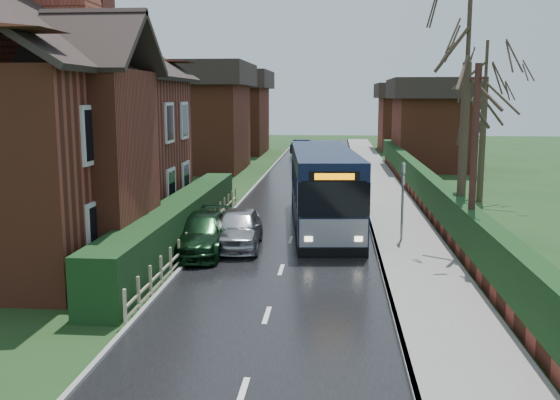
# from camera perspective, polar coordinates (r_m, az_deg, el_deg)

# --- Properties ---
(ground) EXTENTS (140.00, 140.00, 0.00)m
(ground) POSITION_cam_1_polar(r_m,az_deg,el_deg) (17.15, -0.48, -8.28)
(ground) COLOR #25421C
(ground) RESTS_ON ground
(road) EXTENTS (6.00, 100.00, 0.02)m
(road) POSITION_cam_1_polar(r_m,az_deg,el_deg) (26.82, 1.57, -1.77)
(road) COLOR black
(road) RESTS_ON ground
(pavement) EXTENTS (2.50, 100.00, 0.14)m
(pavement) POSITION_cam_1_polar(r_m,az_deg,el_deg) (26.89, 10.65, -1.77)
(pavement) COLOR slate
(pavement) RESTS_ON ground
(kerb_right) EXTENTS (0.12, 100.00, 0.14)m
(kerb_right) POSITION_cam_1_polar(r_m,az_deg,el_deg) (26.80, 8.10, -1.74)
(kerb_right) COLOR gray
(kerb_right) RESTS_ON ground
(kerb_left) EXTENTS (0.12, 100.00, 0.10)m
(kerb_left) POSITION_cam_1_polar(r_m,az_deg,el_deg) (27.16, -4.87, -1.58)
(kerb_left) COLOR gray
(kerb_left) RESTS_ON ground
(front_hedge) EXTENTS (1.20, 16.00, 1.60)m
(front_hedge) POSITION_cam_1_polar(r_m,az_deg,el_deg) (22.39, -9.23, -2.07)
(front_hedge) COLOR black
(front_hedge) RESTS_ON ground
(picket_fence) EXTENTS (0.10, 16.00, 0.90)m
(picket_fence) POSITION_cam_1_polar(r_m,az_deg,el_deg) (22.30, -7.33, -3.00)
(picket_fence) COLOR tan
(picket_fence) RESTS_ON ground
(right_wall_hedge) EXTENTS (0.60, 50.00, 1.80)m
(right_wall_hedge) POSITION_cam_1_polar(r_m,az_deg,el_deg) (26.93, 14.00, 0.18)
(right_wall_hedge) COLOR brown
(right_wall_hedge) RESTS_ON ground
(brick_house) EXTENTS (9.30, 14.60, 10.30)m
(brick_house) POSITION_cam_1_polar(r_m,az_deg,el_deg) (23.44, -21.21, 6.74)
(brick_house) COLOR brown
(brick_house) RESTS_ON ground
(bus) EXTENTS (3.24, 10.42, 3.11)m
(bus) POSITION_cam_1_polar(r_m,az_deg,el_deg) (25.19, 3.96, 1.02)
(bus) COLOR black
(bus) RESTS_ON ground
(car_silver) EXTENTS (1.84, 4.09, 1.36)m
(car_silver) POSITION_cam_1_polar(r_m,az_deg,el_deg) (21.82, -3.86, -2.59)
(car_silver) COLOR #B3B2B7
(car_silver) RESTS_ON ground
(car_green) EXTENTS (1.89, 4.48, 1.29)m
(car_green) POSITION_cam_1_polar(r_m,az_deg,el_deg) (21.25, -7.26, -3.07)
(car_green) COLOR black
(car_green) RESTS_ON ground
(car_distant) EXTENTS (2.12, 4.30, 1.36)m
(car_distant) POSITION_cam_1_polar(r_m,az_deg,el_deg) (57.48, 2.09, 4.89)
(car_distant) COLOR black
(car_distant) RESTS_ON ground
(bus_stop_sign) EXTENTS (0.08, 0.44, 2.94)m
(bus_stop_sign) POSITION_cam_1_polar(r_m,az_deg,el_deg) (22.52, 11.16, 0.88)
(bus_stop_sign) COLOR slate
(bus_stop_sign) RESTS_ON ground
(telegraph_pole) EXTENTS (0.39, 0.76, 6.20)m
(telegraph_pole) POSITION_cam_1_polar(r_m,az_deg,el_deg) (19.90, 17.29, 3.01)
(telegraph_pole) COLOR #311916
(telegraph_pole) RESTS_ON ground
(tree_right_near) EXTENTS (4.21, 4.21, 9.09)m
(tree_right_near) POSITION_cam_1_polar(r_m,az_deg,el_deg) (22.50, 16.81, 13.05)
(tree_right_near) COLOR #34281F
(tree_right_near) RESTS_ON ground
(tree_right_far) EXTENTS (4.34, 4.34, 8.38)m
(tree_right_far) POSITION_cam_1_polar(r_m,az_deg,el_deg) (32.63, 18.31, 10.79)
(tree_right_far) COLOR #372C20
(tree_right_far) RESTS_ON ground
(tree_house_side) EXTENTS (3.91, 3.91, 8.89)m
(tree_house_side) POSITION_cam_1_polar(r_m,az_deg,el_deg) (35.93, -12.59, 11.47)
(tree_house_side) COLOR #3C2F23
(tree_house_side) RESTS_ON ground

